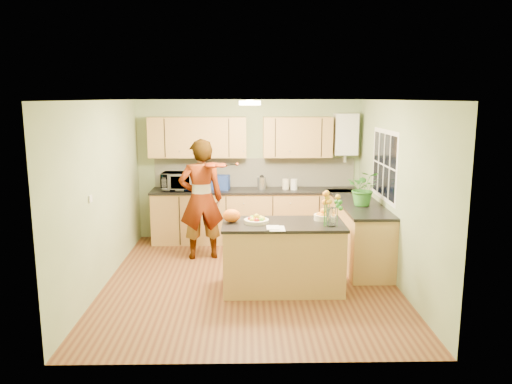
{
  "coord_description": "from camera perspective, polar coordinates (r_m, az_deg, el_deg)",
  "views": [
    {
      "loc": [
        -0.05,
        -6.69,
        2.53
      ],
      "look_at": [
        0.09,
        0.5,
        1.17
      ],
      "focal_mm": 35.0,
      "sensor_mm": 36.0,
      "label": 1
    }
  ],
  "objects": [
    {
      "name": "ceiling_lamp",
      "position": [
        6.99,
        -0.71,
        10.15
      ],
      "size": [
        0.3,
        0.3,
        0.07
      ],
      "color": "#FFEABF",
      "rests_on": "ceiling"
    },
    {
      "name": "microwave",
      "position": [
        8.8,
        -8.81,
        1.21
      ],
      "size": [
        0.59,
        0.42,
        0.31
      ],
      "primitive_type": "imported",
      "rotation": [
        0.0,
        0.0,
        -0.07
      ],
      "color": "white",
      "rests_on": "back_counter"
    },
    {
      "name": "wall_back",
      "position": [
        9.03,
        -0.79,
        2.57
      ],
      "size": [
        4.0,
        0.02,
        2.5
      ],
      "primitive_type": "cube",
      "color": "gray",
      "rests_on": "floor"
    },
    {
      "name": "kettle",
      "position": [
        8.78,
        0.66,
        1.09
      ],
      "size": [
        0.16,
        0.16,
        0.3
      ],
      "rotation": [
        0.0,
        0.0,
        -0.19
      ],
      "color": "#BBBBC0",
      "rests_on": "back_counter"
    },
    {
      "name": "light_switch",
      "position": [
        6.5,
        -18.4,
        -0.74
      ],
      "size": [
        0.02,
        0.09,
        0.09
      ],
      "primitive_type": "cube",
      "color": "white",
      "rests_on": "wall_left"
    },
    {
      "name": "wall_left",
      "position": [
        7.08,
        -17.08,
        -0.17
      ],
      "size": [
        0.02,
        4.5,
        2.5
      ],
      "primitive_type": "cube",
      "color": "gray",
      "rests_on": "floor"
    },
    {
      "name": "floor",
      "position": [
        7.15,
        -0.65,
        -10.01
      ],
      "size": [
        4.5,
        4.5,
        0.0
      ],
      "primitive_type": "plane",
      "color": "#522817",
      "rests_on": "ground"
    },
    {
      "name": "wall_front",
      "position": [
        4.62,
        -0.44,
        -5.38
      ],
      "size": [
        4.0,
        0.02,
        2.5
      ],
      "primitive_type": "cube",
      "color": "gray",
      "rests_on": "floor"
    },
    {
      "name": "violinist",
      "position": [
        7.9,
        -6.28,
        -0.85
      ],
      "size": [
        0.77,
        0.58,
        1.91
      ],
      "primitive_type": "imported",
      "rotation": [
        0.0,
        0.0,
        3.34
      ],
      "color": "#EBA98F",
      "rests_on": "floor"
    },
    {
      "name": "splashback",
      "position": [
        9.02,
        -0.15,
        2.24
      ],
      "size": [
        3.6,
        0.02,
        0.52
      ],
      "primitive_type": "cube",
      "color": "beige",
      "rests_on": "back_counter"
    },
    {
      "name": "potted_plant",
      "position": [
        7.59,
        12.23,
        0.42
      ],
      "size": [
        0.55,
        0.51,
        0.53
      ],
      "primitive_type": "imported",
      "rotation": [
        0.0,
        0.0,
        -0.21
      ],
      "color": "#307727",
      "rests_on": "right_counter"
    },
    {
      "name": "wall_right",
      "position": [
        7.11,
        15.67,
        -0.05
      ],
      "size": [
        0.02,
        4.5,
        2.5
      ],
      "primitive_type": "cube",
      "color": "gray",
      "rests_on": "floor"
    },
    {
      "name": "window_right",
      "position": [
        7.63,
        14.44,
        3.0
      ],
      "size": [
        0.01,
        1.3,
        1.05
      ],
      "color": "white",
      "rests_on": "wall_right"
    },
    {
      "name": "papers",
      "position": [
        6.26,
        2.41,
        -4.17
      ],
      "size": [
        0.2,
        0.27,
        0.01
      ],
      "primitive_type": "cube",
      "color": "white",
      "rests_on": "peninsula_island"
    },
    {
      "name": "blue_box",
      "position": [
        8.81,
        -4.07,
        1.11
      ],
      "size": [
        0.34,
        0.27,
        0.25
      ],
      "primitive_type": "cube",
      "rotation": [
        0.0,
        0.0,
        -0.14
      ],
      "color": "navy",
      "rests_on": "back_counter"
    },
    {
      "name": "ceiling",
      "position": [
        6.69,
        -0.69,
        10.46
      ],
      "size": [
        4.0,
        4.5,
        0.02
      ],
      "primitive_type": "cube",
      "color": "white",
      "rests_on": "wall_back"
    },
    {
      "name": "orange_bowl",
      "position": [
        6.75,
        7.7,
        -2.66
      ],
      "size": [
        0.25,
        0.25,
        0.15
      ],
      "color": "beige",
      "rests_on": "peninsula_island"
    },
    {
      "name": "peninsula_island",
      "position": [
        6.69,
        3.08,
        -7.33
      ],
      "size": [
        1.6,
        0.82,
        0.92
      ],
      "color": "tan",
      "rests_on": "floor"
    },
    {
      "name": "violin",
      "position": [
        7.57,
        -5.01,
        3.07
      ],
      "size": [
        0.67,
        0.58,
        0.17
      ],
      "primitive_type": null,
      "rotation": [
        0.17,
        0.0,
        -0.61
      ],
      "color": "#531205",
      "rests_on": "violinist"
    },
    {
      "name": "jar_cream",
      "position": [
        8.81,
        3.42,
        0.91
      ],
      "size": [
        0.15,
        0.15,
        0.18
      ],
      "primitive_type": "cylinder",
      "rotation": [
        0.0,
        0.0,
        0.35
      ],
      "color": "beige",
      "rests_on": "back_counter"
    },
    {
      "name": "orange_bag",
      "position": [
        6.58,
        -2.82,
        -2.72
      ],
      "size": [
        0.25,
        0.22,
        0.18
      ],
      "primitive_type": "ellipsoid",
      "rotation": [
        0.0,
        0.0,
        -0.08
      ],
      "color": "orange",
      "rests_on": "peninsula_island"
    },
    {
      "name": "boiler",
      "position": [
        8.97,
        10.2,
        6.51
      ],
      "size": [
        0.4,
        0.3,
        0.86
      ],
      "color": "white",
      "rests_on": "wall_back"
    },
    {
      "name": "flower_vase",
      "position": [
        6.38,
        8.65,
        -0.86
      ],
      "size": [
        0.28,
        0.28,
        0.52
      ],
      "rotation": [
        0.0,
        0.0,
        -0.17
      ],
      "color": "silver",
      "rests_on": "peninsula_island"
    },
    {
      "name": "right_counter",
      "position": [
        8.01,
        11.58,
        -4.41
      ],
      "size": [
        0.62,
        2.24,
        0.94
      ],
      "color": "tan",
      "rests_on": "floor"
    },
    {
      "name": "upper_cabinets",
      "position": [
        8.79,
        -1.94,
        6.28
      ],
      "size": [
        3.2,
        0.34,
        0.7
      ],
      "color": "tan",
      "rests_on": "wall_back"
    },
    {
      "name": "fruit_dish",
      "position": [
        6.53,
        0.06,
        -3.16
      ],
      "size": [
        0.32,
        0.32,
        0.11
      ],
      "color": "beige",
      "rests_on": "peninsula_island"
    },
    {
      "name": "back_counter",
      "position": [
        8.88,
        -0.12,
        -2.69
      ],
      "size": [
        3.64,
        0.62,
        0.94
      ],
      "color": "tan",
      "rests_on": "floor"
    },
    {
      "name": "jar_white",
      "position": [
        8.78,
        4.37,
        0.87
      ],
      "size": [
        0.15,
        0.15,
        0.19
      ],
      "primitive_type": "cylinder",
      "rotation": [
        0.0,
        0.0,
        0.31
      ],
      "color": "white",
      "rests_on": "back_counter"
    }
  ]
}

